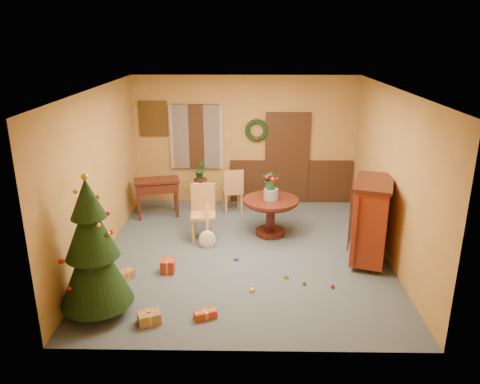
{
  "coord_description": "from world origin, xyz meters",
  "views": [
    {
      "loc": [
        0.06,
        -7.63,
        3.76
      ],
      "look_at": [
        -0.08,
        0.4,
        1.02
      ],
      "focal_mm": 35.0,
      "sensor_mm": 36.0,
      "label": 1
    }
  ],
  "objects_px": {
    "writing_desk": "(157,188)",
    "dining_table": "(271,210)",
    "sideboard": "(371,219)",
    "chair_near": "(203,210)",
    "christmas_tree": "(93,250)"
  },
  "relations": [
    {
      "from": "chair_near",
      "to": "christmas_tree",
      "type": "distance_m",
      "value": 2.91
    },
    {
      "from": "writing_desk",
      "to": "dining_table",
      "type": "bearing_deg",
      "value": -21.53
    },
    {
      "from": "dining_table",
      "to": "chair_near",
      "type": "xyz_separation_m",
      "value": [
        -1.29,
        -0.16,
        0.05
      ]
    },
    {
      "from": "dining_table",
      "to": "chair_near",
      "type": "distance_m",
      "value": 1.3
    },
    {
      "from": "christmas_tree",
      "to": "sideboard",
      "type": "distance_m",
      "value": 4.52
    },
    {
      "from": "christmas_tree",
      "to": "sideboard",
      "type": "bearing_deg",
      "value": 21.85
    },
    {
      "from": "writing_desk",
      "to": "sideboard",
      "type": "distance_m",
      "value": 4.51
    },
    {
      "from": "dining_table",
      "to": "sideboard",
      "type": "relative_size",
      "value": 0.74
    },
    {
      "from": "christmas_tree",
      "to": "writing_desk",
      "type": "xyz_separation_m",
      "value": [
        0.16,
        3.7,
        -0.35
      ]
    },
    {
      "from": "chair_near",
      "to": "sideboard",
      "type": "distance_m",
      "value": 3.09
    },
    {
      "from": "writing_desk",
      "to": "christmas_tree",
      "type": "bearing_deg",
      "value": -92.51
    },
    {
      "from": "sideboard",
      "to": "chair_near",
      "type": "bearing_deg",
      "value": 162.65
    },
    {
      "from": "writing_desk",
      "to": "sideboard",
      "type": "bearing_deg",
      "value": -26.63
    },
    {
      "from": "chair_near",
      "to": "sideboard",
      "type": "relative_size",
      "value": 0.73
    },
    {
      "from": "sideboard",
      "to": "dining_table",
      "type": "bearing_deg",
      "value": 146.74
    }
  ]
}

